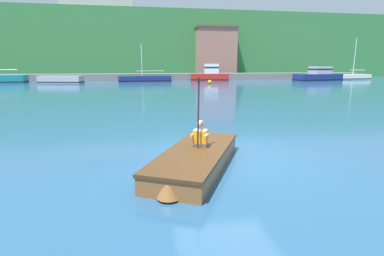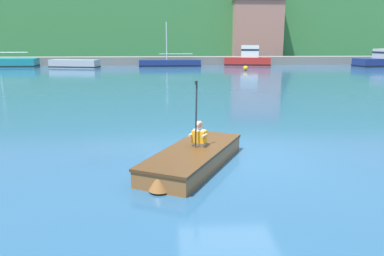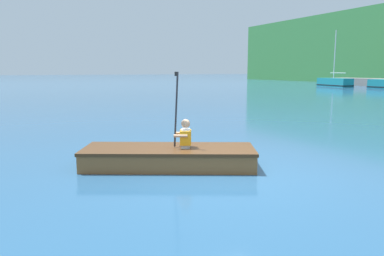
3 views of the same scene
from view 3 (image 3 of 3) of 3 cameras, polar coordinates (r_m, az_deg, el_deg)
The scene contains 4 objects.
ground_plane at distance 6.86m, azimuth 5.21°, elevation -7.05°, with size 300.00×300.00×0.00m, color navy.
moored_boat_outer_slip_west at distance 45.94m, azimuth 20.90°, elevation 6.50°, with size 4.75×2.06×6.33m.
rowboat_foreground at distance 7.31m, azimuth -3.90°, elevation -4.26°, with size 2.52×3.47×0.39m.
person_paddler at distance 7.20m, azimuth -1.09°, elevation -0.95°, with size 0.43×0.44×1.46m.
Camera 3 is at (5.64, -3.43, 1.87)m, focal length 35.00 mm.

